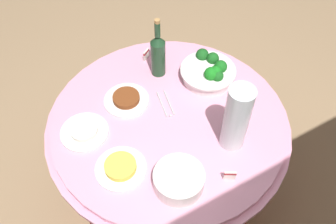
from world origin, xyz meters
The scene contains 12 objects.
ground_plane centered at (0.00, 0.00, 0.00)m, with size 6.00×6.00×0.00m, color #9E7F5B.
buffet_table centered at (0.00, 0.00, 0.38)m, with size 1.16×1.16×0.74m.
broccoli_bowl centered at (-0.31, -0.13, 0.78)m, with size 0.28×0.28×0.12m.
plate_stack centered at (0.13, 0.32, 0.78)m, with size 0.21×0.21×0.08m.
wine_bottle centered at (-0.11, -0.29, 0.87)m, with size 0.07×0.07×0.34m.
decorative_fruit_vase centered at (-0.18, 0.25, 0.90)m, with size 0.11×0.11×0.34m.
serving_tongs centered at (-0.03, -0.08, 0.74)m, with size 0.08×0.17×0.01m.
food_plate_stir_fry centered at (0.12, -0.19, 0.75)m, with size 0.22×0.22×0.04m.
food_plate_fried_egg centered at (0.31, 0.14, 0.75)m, with size 0.22×0.22×0.04m.
food_plate_rice centered at (0.37, -0.12, 0.75)m, with size 0.22×0.22×0.03m.
label_placard_front centered at (-0.07, 0.40, 0.77)m, with size 0.05×0.03×0.05m.
label_placard_mid centered at (-0.10, -0.41, 0.77)m, with size 0.05×0.03×0.05m.
Camera 1 is at (0.53, 0.94, 2.14)m, focal length 40.21 mm.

